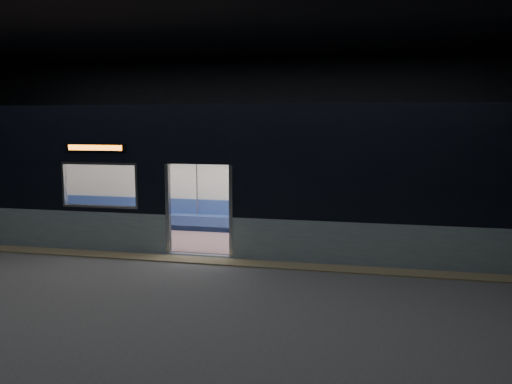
% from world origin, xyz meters
% --- Properties ---
extents(station_floor, '(24.00, 14.00, 0.01)m').
position_xyz_m(station_floor, '(0.00, 0.00, -0.01)').
color(station_floor, '#47494C').
rests_on(station_floor, ground).
extents(station_envelope, '(24.00, 14.00, 5.00)m').
position_xyz_m(station_envelope, '(0.00, 0.00, 3.66)').
color(station_envelope, black).
rests_on(station_envelope, station_floor).
extents(tactile_strip, '(22.80, 0.50, 0.03)m').
position_xyz_m(tactile_strip, '(0.00, 0.55, 0.01)').
color(tactile_strip, '#8C7F59').
rests_on(tactile_strip, station_floor).
extents(metro_car, '(18.00, 3.04, 3.35)m').
position_xyz_m(metro_car, '(-0.00, 2.54, 1.85)').
color(metro_car, '#93A7AF').
rests_on(metro_car, station_floor).
extents(passenger, '(0.44, 0.76, 1.47)m').
position_xyz_m(passenger, '(2.80, 3.55, 0.84)').
color(passenger, black).
rests_on(passenger, metro_car).
extents(handbag, '(0.29, 0.26, 0.14)m').
position_xyz_m(handbag, '(2.76, 3.30, 0.69)').
color(handbag, black).
rests_on(handbag, passenger).
extents(transit_map, '(1.01, 0.03, 0.66)m').
position_xyz_m(transit_map, '(2.30, 3.85, 1.48)').
color(transit_map, white).
rests_on(transit_map, metro_car).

